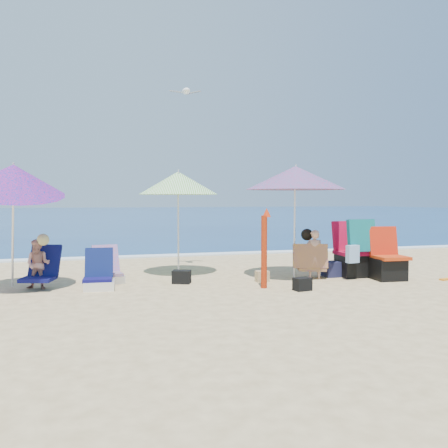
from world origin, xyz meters
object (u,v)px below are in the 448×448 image
object	(u,v)px
chair_navy	(99,278)
person_left	(39,264)
umbrella_blue	(13,179)
chair_rainbow	(108,273)
umbrella_turquoise	(295,178)
umbrella_striped	(178,183)
camp_chair_right	(354,256)
camp_chair_left	(388,264)
person_center	(312,255)
seagull	(186,91)
furled_umbrella	(265,244)

from	to	relation	value
chair_navy	person_left	xyz separation A→B (m)	(-1.01, 0.32, 0.26)
umbrella_blue	chair_rainbow	world-z (taller)	umbrella_blue
umbrella_turquoise	umbrella_striped	distance (m)	2.42
camp_chair_right	person_left	world-z (taller)	camp_chair_right
chair_rainbow	camp_chair_right	world-z (taller)	camp_chair_right
camp_chair_left	person_left	distance (m)	6.57
chair_rainbow	camp_chair_left	distance (m)	5.44
person_center	person_left	xyz separation A→B (m)	(-5.13, 0.36, -0.04)
umbrella_turquoise	seagull	distance (m)	3.13
umbrella_blue	camp_chair_left	world-z (taller)	umbrella_blue
chair_navy	person_center	xyz separation A→B (m)	(4.11, -0.04, 0.29)
furled_umbrella	person_left	world-z (taller)	furled_umbrella
furled_umbrella	camp_chair_right	world-z (taller)	furled_umbrella
chair_navy	chair_rainbow	world-z (taller)	chair_navy
chair_navy	person_left	distance (m)	1.09
umbrella_turquoise	person_left	xyz separation A→B (m)	(-4.85, 0.15, -1.57)
umbrella_turquoise	umbrella_striped	size ratio (longest dim) A/B	1.04
furled_umbrella	camp_chair_left	bearing A→B (deg)	3.35
umbrella_turquoise	umbrella_blue	world-z (taller)	umbrella_blue
umbrella_turquoise	umbrella_striped	world-z (taller)	umbrella_turquoise
camp_chair_right	person_center	world-z (taller)	camp_chair_right
camp_chair_right	chair_navy	bearing A→B (deg)	179.43
chair_navy	chair_rainbow	size ratio (longest dim) A/B	0.98
umbrella_blue	person_center	bearing A→B (deg)	-2.43
umbrella_blue	person_center	world-z (taller)	umbrella_blue
chair_navy	camp_chair_left	world-z (taller)	camp_chair_left
furled_umbrella	camp_chair_right	size ratio (longest dim) A/B	1.20
furled_umbrella	camp_chair_right	bearing A→B (deg)	16.69
person_left	seagull	distance (m)	4.79
umbrella_striped	camp_chair_left	world-z (taller)	umbrella_striped
umbrella_striped	umbrella_blue	xyz separation A→B (m)	(-3.03, -1.00, 0.01)
umbrella_blue	person_center	size ratio (longest dim) A/B	2.38
furled_umbrella	camp_chair_left	distance (m)	2.70
umbrella_turquoise	seagull	size ratio (longest dim) A/B	3.23
chair_navy	person_center	bearing A→B (deg)	-0.61
furled_umbrella	person_left	bearing A→B (deg)	165.10
camp_chair_left	person_center	distance (m)	1.49
camp_chair_left	camp_chair_right	distance (m)	0.68
umbrella_striped	umbrella_blue	bearing A→B (deg)	-161.70
umbrella_striped	person_left	distance (m)	3.17
umbrella_blue	camp_chair_left	size ratio (longest dim) A/B	2.26
umbrella_striped	person_left	bearing A→B (deg)	-161.73
umbrella_turquoise	person_left	bearing A→B (deg)	178.25
umbrella_blue	camp_chair_right	size ratio (longest dim) A/B	1.98
camp_chair_right	umbrella_striped	bearing A→B (deg)	159.98
umbrella_turquoise	seagull	world-z (taller)	seagull
umbrella_striped	chair_rainbow	size ratio (longest dim) A/B	3.06
umbrella_turquoise	camp_chair_left	world-z (taller)	umbrella_turquoise
chair_navy	furled_umbrella	bearing A→B (deg)	-14.04
camp_chair_left	chair_navy	bearing A→B (deg)	174.21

